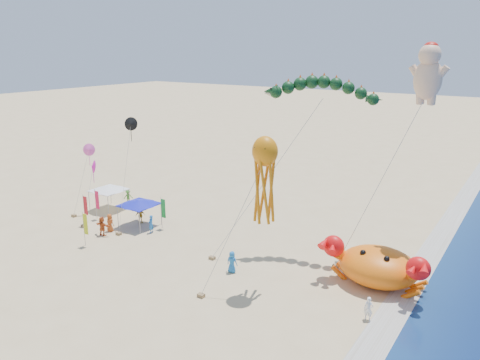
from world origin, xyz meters
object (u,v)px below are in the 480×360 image
Objects in this scene: crab_inflatable at (378,266)px; octopus_kite at (264,173)px; canopy_white at (109,188)px; cherub_kite at (428,72)px; dragon_kite at (322,93)px; canopy_blue at (139,203)px.

octopus_kite is at bearing -143.65° from crab_inflatable.
crab_inflatable reaches higher than canopy_white.
cherub_kite is (1.26, 3.97, 13.90)m from crab_inflatable.
canopy_white is at bearing 165.95° from octopus_kite.
dragon_kite is at bearing -175.61° from cherub_kite.
cherub_kite reaches higher than dragon_kite.
octopus_kite is (-0.31, -8.45, -4.87)m from dragon_kite.
dragon_kite is 25.91m from canopy_white.
canopy_blue is (-16.91, -4.44, -11.20)m from dragon_kite.
crab_inflatable is 0.70× the size of octopus_kite.
octopus_kite is at bearing -14.05° from canopy_white.
octopus_kite is (-8.17, -9.05, -6.67)m from cherub_kite.
cherub_kite is (7.86, 0.60, 1.80)m from dragon_kite.
cherub_kite is at bearing 11.51° from canopy_blue.
canopy_blue is (-24.77, -5.05, -12.99)m from cherub_kite.
octopus_kite is 18.21m from canopy_blue.
crab_inflatable is 14.19m from dragon_kite.
crab_inflatable is at bearing -1.23° from canopy_white.
octopus_kite is at bearing -13.58° from canopy_blue.
dragon_kite is at bearing 87.91° from octopus_kite.
dragon_kite is 9.76m from octopus_kite.
cherub_kite is 13.90m from octopus_kite.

